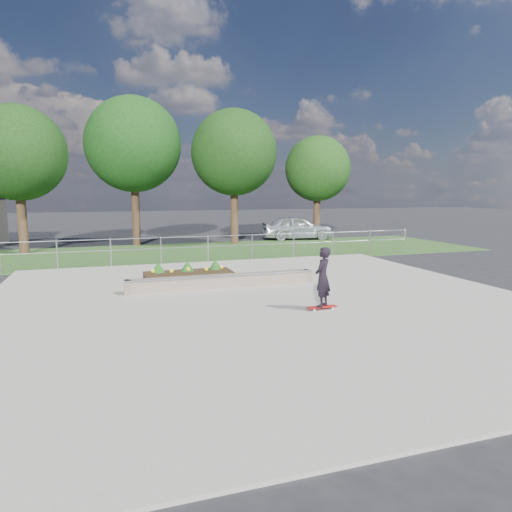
{
  "coord_description": "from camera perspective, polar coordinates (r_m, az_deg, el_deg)",
  "views": [
    {
      "loc": [
        -4.14,
        -11.65,
        3.08
      ],
      "look_at": [
        0.2,
        1.5,
        1.1
      ],
      "focal_mm": 32.0,
      "sensor_mm": 36.0,
      "label": 1
    }
  ],
  "objects": [
    {
      "name": "ground",
      "position": [
        12.74,
        1.27,
        -5.86
      ],
      "size": [
        120.0,
        120.0,
        0.0
      ],
      "primitive_type": "plane",
      "color": "black",
      "rests_on": "ground"
    },
    {
      "name": "tree_mid_right",
      "position": [
        26.71,
        -2.76,
        12.76
      ],
      "size": [
        4.9,
        4.9,
        7.7
      ],
      "color": "#372216",
      "rests_on": "ground"
    },
    {
      "name": "planter_bed",
      "position": [
        15.97,
        -8.44,
        -2.18
      ],
      "size": [
        3.0,
        1.2,
        0.61
      ],
      "color": "black",
      "rests_on": "concrete_slab"
    },
    {
      "name": "grass_verge",
      "position": [
        23.23,
        -7.83,
        0.47
      ],
      "size": [
        30.0,
        8.0,
        0.02
      ],
      "primitive_type": "cube",
      "color": "#294A1D",
      "rests_on": "ground"
    },
    {
      "name": "concrete_slab",
      "position": [
        12.73,
        1.27,
        -5.73
      ],
      "size": [
        15.0,
        15.0,
        0.06
      ],
      "primitive_type": "cube",
      "color": "gray",
      "rests_on": "ground"
    },
    {
      "name": "tree_far_left",
      "position": [
        25.01,
        -27.67,
        11.3
      ],
      "size": [
        4.55,
        4.55,
        7.15
      ],
      "color": "#362215",
      "rests_on": "ground"
    },
    {
      "name": "parked_car",
      "position": [
        29.16,
        5.13,
        3.55
      ],
      "size": [
        4.68,
        2.44,
        1.52
      ],
      "primitive_type": "imported",
      "rotation": [
        0.0,
        0.0,
        1.42
      ],
      "color": "#B5B9C0",
      "rests_on": "ground"
    },
    {
      "name": "skateboarder",
      "position": [
        11.73,
        8.34,
        -2.68
      ],
      "size": [
        0.8,
        0.65,
        1.61
      ],
      "color": "white",
      "rests_on": "concrete_slab"
    },
    {
      "name": "grind_ledge",
      "position": [
        14.42,
        -4.16,
        -3.15
      ],
      "size": [
        6.0,
        0.44,
        0.43
      ],
      "color": "#6B5B4F",
      "rests_on": "concrete_slab"
    },
    {
      "name": "tree_mid_left",
      "position": [
        26.82,
        -15.08,
        13.28
      ],
      "size": [
        5.25,
        5.25,
        8.25
      ],
      "color": "#311E13",
      "rests_on": "ground"
    },
    {
      "name": "fence",
      "position": [
        19.73,
        -6.02,
        1.37
      ],
      "size": [
        20.06,
        0.06,
        1.2
      ],
      "color": "gray",
      "rests_on": "ground"
    },
    {
      "name": "tree_far_right",
      "position": [
        30.19,
        7.7,
        10.73
      ],
      "size": [
        4.2,
        4.2,
        6.6
      ],
      "color": "#341F14",
      "rests_on": "ground"
    }
  ]
}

